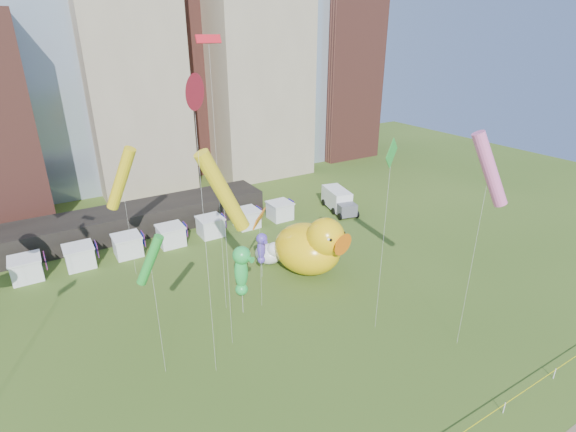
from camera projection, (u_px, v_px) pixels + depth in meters
skyline at (112, 47)px, 63.68m from camera, size 101.00×23.00×68.00m
pavilion at (116, 224)px, 53.42m from camera, size 38.00×6.00×3.20m
vendor_tents at (171, 236)px, 51.32m from camera, size 33.24×2.80×2.40m
big_duck at (311, 246)px, 44.63m from camera, size 8.09×9.34×6.59m
small_duck at (269, 253)px, 47.03m from camera, size 3.38×3.89×2.74m
seahorse_green at (241, 267)px, 37.23m from camera, size 2.06×2.31×6.68m
seahorse_purple at (262, 246)px, 43.41m from camera, size 1.16×1.46×5.00m
box_truck at (338, 200)px, 61.26m from camera, size 3.98×7.26×2.92m
kite_0 at (193, 93)px, 24.53m from camera, size 1.53×1.75×21.25m
kite_3 at (391, 158)px, 31.38m from camera, size 2.02×0.97×16.41m
kite_4 at (121, 179)px, 41.35m from camera, size 3.63×3.31×13.70m
kite_6 at (259, 219)px, 36.75m from camera, size 2.34×2.46×9.24m
kite_8 at (209, 46)px, 31.02m from camera, size 1.93×0.43×23.21m
kite_9 at (490, 169)px, 29.59m from camera, size 2.98×2.76×17.38m
kite_11 at (150, 260)px, 28.59m from camera, size 2.22×1.66×11.32m
kite_12 at (223, 192)px, 30.21m from camera, size 3.79×1.22×16.27m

